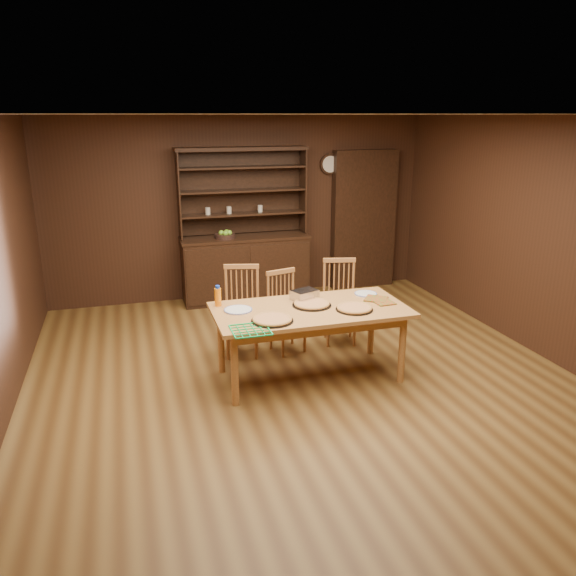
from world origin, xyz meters
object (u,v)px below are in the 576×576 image
object	(u,v)px
china_hutch	(245,260)
chair_left	(242,307)
chair_center	(285,309)
chair_right	(339,298)
juice_bottle	(218,296)
dining_table	(310,316)

from	to	relation	value
china_hutch	chair_left	xyz separation A→B (m)	(-0.44, -1.87, -0.06)
china_hutch	chair_center	xyz separation A→B (m)	(0.04, -1.93, -0.11)
chair_center	chair_right	bearing A→B (deg)	-8.17
chair_center	juice_bottle	bearing A→B (deg)	-166.83
chair_center	chair_right	size ratio (longest dim) A/B	0.94
chair_left	dining_table	bearing A→B (deg)	-43.60
chair_right	juice_bottle	world-z (taller)	chair_right
juice_bottle	chair_right	bearing A→B (deg)	18.87
china_hutch	chair_left	world-z (taller)	china_hutch
dining_table	chair_left	world-z (taller)	chair_left
dining_table	chair_right	size ratio (longest dim) A/B	1.95
china_hutch	chair_right	distance (m)	1.99
dining_table	juice_bottle	bearing A→B (deg)	158.96
chair_right	juice_bottle	bearing A→B (deg)	-147.56
china_hutch	chair_center	bearing A→B (deg)	-88.90
dining_table	chair_center	xyz separation A→B (m)	(-0.04, 0.77, -0.18)
chair_left	china_hutch	bearing A→B (deg)	91.04
chair_center	chair_right	distance (m)	0.70
dining_table	chair_left	distance (m)	1.00
chair_center	chair_right	world-z (taller)	chair_right
juice_bottle	dining_table	bearing A→B (deg)	-21.04
dining_table	china_hutch	bearing A→B (deg)	91.70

